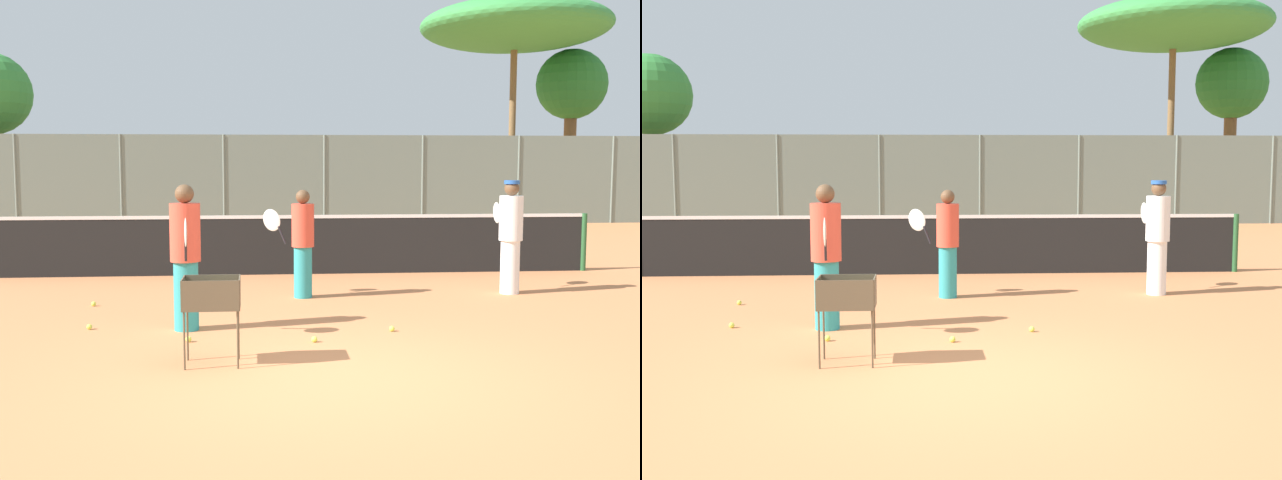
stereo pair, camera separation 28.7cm
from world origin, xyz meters
TOP-DOWN VIEW (x-y plane):
  - ground_plane at (0.00, 0.00)m, footprint 80.00×80.00m
  - tennis_net at (0.00, 6.61)m, footprint 10.97×0.10m
  - back_fence at (0.00, 17.77)m, footprint 29.58×0.08m
  - tree_0 at (11.82, 22.11)m, footprint 2.74×2.74m
  - tree_1 at (-9.52, 19.73)m, footprint 2.76×2.76m
  - tree_2 at (9.00, 20.81)m, footprint 7.00×7.00m
  - player_white_outfit at (0.03, 4.23)m, footprint 0.80×0.53m
  - player_red_cap at (3.22, 4.31)m, footprint 0.36×0.91m
  - player_yellow_shirt at (-1.49, 2.14)m, footprint 0.36×0.92m
  - ball_cart at (-1.10, 0.55)m, footprint 0.56×0.41m
  - tennis_ball_0 at (-1.33, 5.39)m, footprint 0.07×0.07m
  - tennis_ball_1 at (0.94, 1.85)m, footprint 0.07×0.07m
  - tennis_ball_2 at (-1.42, 1.52)m, footprint 0.07×0.07m
  - tennis_ball_3 at (-2.92, 3.79)m, footprint 0.07×0.07m
  - tennis_ball_6 at (-2.66, 2.27)m, footprint 0.07×0.07m
  - tennis_ball_8 at (-0.02, 1.39)m, footprint 0.07×0.07m
  - parked_car at (-7.33, 20.07)m, footprint 4.20×1.70m

SIDE VIEW (x-z plane):
  - ground_plane at x=0.00m, z-range 0.00..0.00m
  - tennis_ball_0 at x=-1.33m, z-range 0.00..0.07m
  - tennis_ball_1 at x=0.94m, z-range 0.00..0.07m
  - tennis_ball_2 at x=-1.42m, z-range 0.00..0.07m
  - tennis_ball_3 at x=-2.92m, z-range 0.00..0.07m
  - tennis_ball_6 at x=-2.66m, z-range 0.00..0.07m
  - tennis_ball_8 at x=-0.02m, z-range 0.00..0.07m
  - tennis_net at x=0.00m, z-range 0.02..1.09m
  - ball_cart at x=-1.10m, z-range 0.21..1.08m
  - parked_car at x=-7.33m, z-range -0.14..1.46m
  - player_white_outfit at x=0.03m, z-range 0.02..1.63m
  - player_yellow_shirt at x=-1.49m, z-range 0.02..1.76m
  - player_red_cap at x=3.22m, z-range 0.03..1.77m
  - back_fence at x=0.00m, z-range 0.00..2.94m
  - tree_1 at x=-9.52m, z-range 1.43..7.17m
  - tree_0 at x=11.82m, z-range 1.74..8.24m
  - tree_2 at x=9.00m, z-range 3.09..11.05m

